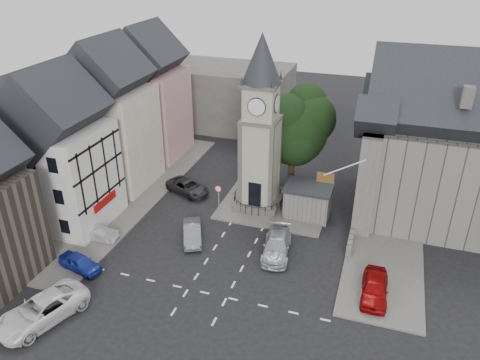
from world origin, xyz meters
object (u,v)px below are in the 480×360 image
(stone_shelter, at_px, (308,201))
(car_east_red, at_px, (375,288))
(pedestrian, at_px, (382,217))
(car_west_blue, at_px, (80,263))
(clock_tower, at_px, (261,126))

(stone_shelter, xyz_separation_m, car_east_red, (6.70, -9.53, -0.77))
(car_east_red, xyz_separation_m, pedestrian, (0.00, 9.89, 0.08))
(car_east_red, distance_m, pedestrian, 9.89)
(car_east_red, bearing_deg, car_west_blue, -170.99)
(clock_tower, bearing_deg, stone_shelter, -5.84)
(clock_tower, height_order, pedestrian, clock_tower)
(stone_shelter, distance_m, car_west_blue, 20.33)
(car_west_blue, bearing_deg, pedestrian, -44.70)
(stone_shelter, relative_size, car_east_red, 0.94)
(stone_shelter, bearing_deg, clock_tower, 174.16)
(pedestrian, bearing_deg, stone_shelter, -27.58)
(clock_tower, relative_size, car_east_red, 3.55)
(car_west_blue, xyz_separation_m, car_east_red, (21.88, 3.97, 0.15))
(car_east_red, bearing_deg, stone_shelter, 123.83)
(clock_tower, height_order, stone_shelter, clock_tower)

